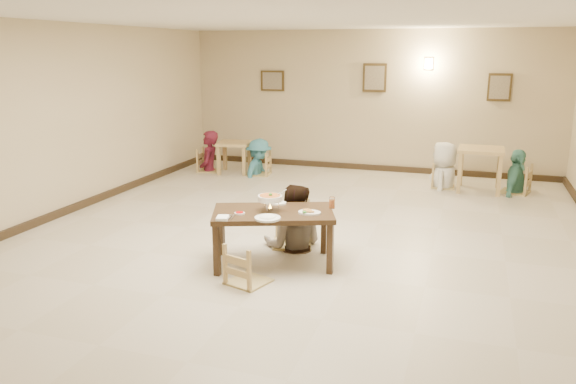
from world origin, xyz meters
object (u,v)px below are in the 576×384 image
(bg_diner_b, at_px, (259,139))
(chair_near, at_px, (248,245))
(bg_chair_rr, at_px, (517,166))
(main_table, at_px, (273,217))
(bg_diner_d, at_px, (519,149))
(chair_far, at_px, (292,206))
(bg_diner_c, at_px, (446,142))
(bg_diner_a, at_px, (208,131))
(drink_glass, at_px, (332,203))
(bg_chair_rl, at_px, (444,164))
(curry_warmer, at_px, (270,198))
(bg_chair_ll, at_px, (209,150))
(bg_table_left, at_px, (234,148))
(main_diner, at_px, (294,185))
(bg_table_right, at_px, (481,156))
(bg_chair_lr, at_px, (259,153))

(bg_diner_b, bearing_deg, chair_near, -157.32)
(chair_near, xyz_separation_m, bg_chair_rr, (3.13, 5.41, 0.05))
(main_table, relative_size, bg_diner_d, 1.01)
(chair_far, xyz_separation_m, bg_diner_c, (1.76, 4.04, 0.33))
(bg_diner_a, distance_m, bg_diner_c, 4.93)
(drink_glass, relative_size, bg_chair_rl, 0.16)
(curry_warmer, relative_size, bg_diner_b, 0.22)
(curry_warmer, distance_m, bg_chair_rl, 5.12)
(chair_far, height_order, bg_chair_ll, chair_far)
(bg_table_left, bearing_deg, bg_chair_rr, 0.13)
(bg_diner_a, bearing_deg, bg_diner_d, 74.83)
(main_diner, bearing_deg, chair_near, 74.27)
(bg_table_right, height_order, bg_chair_rl, bg_chair_rl)
(chair_near, distance_m, bg_diner_d, 6.26)
(main_table, xyz_separation_m, bg_diner_d, (3.06, 4.77, 0.21))
(bg_table_right, height_order, bg_diner_c, bg_diner_c)
(bg_chair_ll, height_order, bg_diner_d, bg_diner_d)
(bg_diner_c, bearing_deg, bg_diner_d, 94.73)
(bg_diner_a, bearing_deg, bg_table_right, 74.42)
(chair_far, xyz_separation_m, bg_table_right, (2.40, 3.98, 0.12))
(bg_diner_d, bearing_deg, bg_diner_a, 106.24)
(chair_near, distance_m, bg_chair_lr, 5.70)
(bg_diner_b, bearing_deg, curry_warmer, -154.51)
(main_table, height_order, bg_table_left, main_table)
(main_table, relative_size, chair_near, 1.81)
(main_table, distance_m, bg_table_left, 5.42)
(chair_far, bearing_deg, chair_near, -109.85)
(bg_table_left, distance_m, bg_diner_b, 0.63)
(curry_warmer, relative_size, bg_table_left, 0.42)
(bg_table_left, xyz_separation_m, bg_chair_ll, (-0.58, -0.05, -0.07))
(bg_diner_b, xyz_separation_m, bg_diner_d, (5.06, 0.05, 0.04))
(bg_table_left, bearing_deg, bg_diner_a, -175.52)
(bg_table_right, relative_size, bg_diner_b, 0.54)
(bg_table_right, bearing_deg, drink_glass, -111.94)
(bg_chair_rl, distance_m, bg_diner_c, 0.42)
(bg_table_left, bearing_deg, bg_chair_ll, -175.52)
(chair_near, height_order, bg_chair_rl, bg_chair_rl)
(bg_chair_ll, distance_m, bg_diner_d, 6.23)
(bg_diner_b, bearing_deg, bg_chair_ll, 93.23)
(main_table, relative_size, chair_far, 1.50)
(main_diner, height_order, bg_table_right, main_diner)
(bg_chair_ll, relative_size, bg_diner_c, 0.53)
(bg_table_left, height_order, bg_diner_a, bg_diner_a)
(bg_diner_c, bearing_deg, bg_diner_b, -83.42)
(drink_glass, relative_size, bg_diner_c, 0.08)
(bg_table_right, relative_size, bg_chair_rl, 0.90)
(bg_diner_b, relative_size, bg_diner_c, 0.87)
(bg_chair_rr, xyz_separation_m, bg_diner_b, (-5.06, -0.05, 0.26))
(bg_table_right, xyz_separation_m, bg_diner_c, (-0.65, 0.06, 0.21))
(chair_near, height_order, bg_table_left, chair_near)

